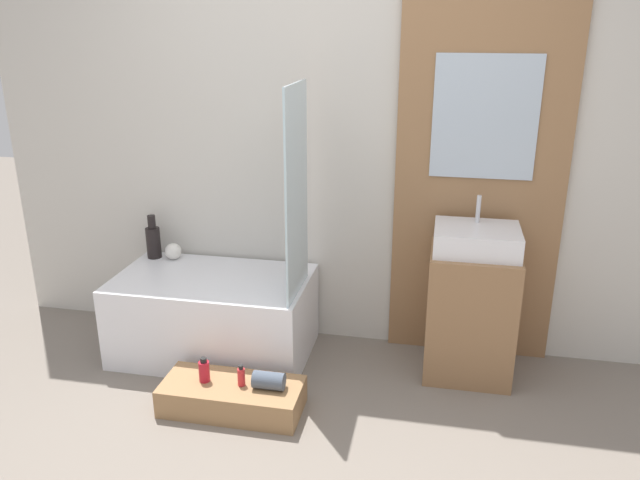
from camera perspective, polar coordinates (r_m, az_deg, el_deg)
name	(u,v)px	position (r m, az deg, el deg)	size (l,w,h in m)	color
wall_tiled_back	(333,132)	(3.65, 1.20, 9.89)	(4.20, 0.06, 2.60)	beige
wall_wood_accent	(483,137)	(3.55, 14.68, 9.09)	(0.94, 0.04, 2.60)	#8E6642
bathtub	(214,315)	(3.79, -9.65, -6.78)	(1.13, 0.67, 0.49)	white
glass_shower_screen	(296,193)	(3.28, -2.16, 4.34)	(0.01, 0.46, 1.13)	silver
wooden_step_bench	(232,396)	(3.34, -8.03, -13.98)	(0.72, 0.32, 0.15)	#997047
vanity_cabinet	(470,312)	(3.60, 13.57, -6.45)	(0.47, 0.45, 0.73)	#8E6642
sink	(477,239)	(3.44, 14.14, 0.06)	(0.45, 0.37, 0.28)	white
vase_tall_dark	(153,240)	(4.04, -15.00, -0.04)	(0.09, 0.09, 0.28)	black
vase_round_light	(173,251)	(4.00, -13.27, -1.02)	(0.10, 0.10, 0.10)	silver
bottle_soap_primary	(204,371)	(3.32, -10.55, -11.66)	(0.06, 0.06, 0.13)	#B21928
bottle_soap_secondary	(241,376)	(3.26, -7.21, -12.26)	(0.04, 0.04, 0.11)	red
towel_roll	(269,380)	(3.23, -4.71, -12.68)	(0.09, 0.09, 0.16)	#4C5666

